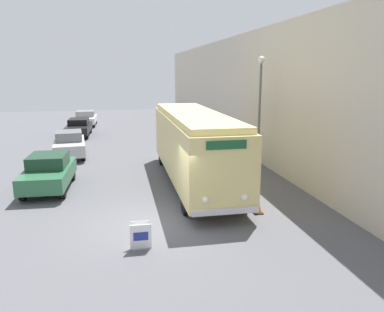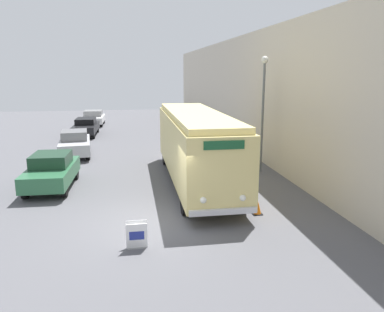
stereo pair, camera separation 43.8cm
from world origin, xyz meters
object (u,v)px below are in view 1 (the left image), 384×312
at_px(parked_car_distant, 86,118).
at_px(traffic_cone, 258,206).
at_px(parked_car_near, 49,172).
at_px(sign_board, 141,236).
at_px(streetlamp, 260,97).
at_px(parked_car_far, 79,127).
at_px(parked_car_mid, 70,144).
at_px(vintage_bus, 194,144).

relative_size(parked_car_distant, traffic_cone, 6.99).
bearing_deg(parked_car_distant, parked_car_near, -89.18).
xyz_separation_m(sign_board, streetlamp, (6.54, 7.74, 3.45)).
bearing_deg(parked_car_far, streetlamp, -51.10).
distance_m(parked_car_mid, traffic_cone, 13.68).
height_order(streetlamp, parked_car_distant, streetlamp).
distance_m(vintage_bus, parked_car_distant, 21.74).
bearing_deg(vintage_bus, parked_car_mid, 132.46).
height_order(streetlamp, traffic_cone, streetlamp).
distance_m(sign_board, parked_car_distant, 27.21).
distance_m(streetlamp, parked_car_distant, 21.97).
distance_m(parked_car_near, parked_car_distant, 20.43).
xyz_separation_m(vintage_bus, traffic_cone, (1.54, -4.23, -1.56)).
distance_m(vintage_bus, parked_car_mid, 9.46).
distance_m(streetlamp, parked_car_mid, 11.82).
bearing_deg(parked_car_mid, traffic_cone, -60.71).
xyz_separation_m(streetlamp, parked_car_distant, (-10.16, 19.23, -3.11)).
xyz_separation_m(sign_board, traffic_cone, (4.39, 2.01, -0.10)).
xyz_separation_m(streetlamp, parked_car_near, (-10.14, -1.20, -3.04)).
relative_size(vintage_bus, parked_car_mid, 2.47).
height_order(streetlamp, parked_car_far, streetlamp).
bearing_deg(parked_car_mid, vintage_bus, -53.48).
xyz_separation_m(streetlamp, traffic_cone, (-2.15, -5.73, -3.55)).
distance_m(parked_car_near, parked_car_mid, 6.64).
relative_size(parked_car_far, traffic_cone, 7.83).
height_order(parked_car_near, parked_car_mid, parked_car_mid).
relative_size(vintage_bus, parked_car_near, 2.55).
height_order(sign_board, parked_car_distant, parked_car_distant).
bearing_deg(sign_board, parked_car_far, 99.96).
bearing_deg(traffic_cone, sign_board, -155.43).
bearing_deg(sign_board, streetlamp, 49.79).
height_order(vintage_bus, streetlamp, streetlamp).
height_order(streetlamp, parked_car_mid, streetlamp).
xyz_separation_m(parked_car_near, traffic_cone, (7.99, -4.53, -0.51)).
bearing_deg(parked_car_distant, vintage_bus, -71.91).
height_order(parked_car_mid, parked_car_far, parked_car_mid).
distance_m(sign_board, parked_car_far, 21.24).
bearing_deg(traffic_cone, parked_car_far, 113.09).
xyz_separation_m(streetlamp, parked_car_far, (-10.21, 13.18, -3.10)).
distance_m(parked_car_distant, traffic_cone, 26.22).
height_order(parked_car_mid, parked_car_distant, parked_car_mid).
relative_size(parked_car_far, parked_car_distant, 1.12).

